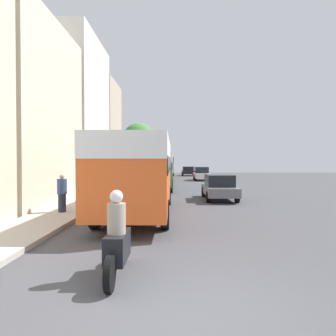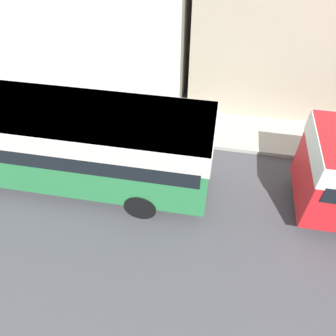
% 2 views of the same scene
% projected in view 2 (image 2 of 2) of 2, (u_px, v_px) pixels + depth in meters
% --- Properties ---
extents(bus_following, '(2.57, 10.21, 2.87)m').
position_uv_depth(bus_following, '(48.00, 135.00, 10.13)').
color(bus_following, '#2D8447').
rests_on(bus_following, ground_plane).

